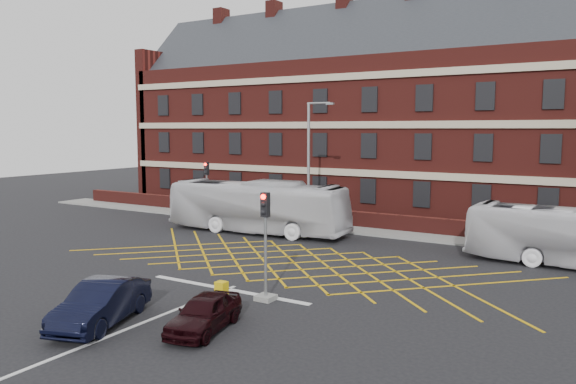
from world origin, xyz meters
The scene contains 15 objects.
ground centered at (0.00, 0.00, 0.00)m, with size 120.00×120.00×0.00m, color black.
victorian_building centered at (0.25, 22.00, 7.84)m, with size 51.00×12.17×20.40m.
boundary_wall centered at (0.00, 13.00, 0.55)m, with size 56.00×0.50×1.10m, color #4E1814.
far_pavement centered at (0.00, 12.00, 0.06)m, with size 60.00×3.00×0.12m, color slate.
box_junction_hatching centered at (0.00, 2.00, 0.01)m, with size 11.50×0.12×0.02m, color #CC990C.
stop_line centered at (0.00, -3.50, 0.01)m, with size 8.00×0.30×0.02m, color silver.
centre_line centered at (0.00, -10.00, 0.01)m, with size 0.15×14.00×0.02m, color silver.
bus_left centered at (-6.28, 7.87, 1.70)m, with size 2.86×12.20×3.40m, color silver.
car_navy centered at (-1.13, -9.11, 0.74)m, with size 1.57×4.52×1.49m, color black.
car_maroon centered at (2.31, -7.75, 0.61)m, with size 1.45×3.61×1.23m, color black.
traffic_light_near centered at (2.21, -3.90, 1.76)m, with size 0.70×0.70×4.27m.
traffic_light_far centered at (-12.43, 10.28, 1.76)m, with size 0.70×0.70×4.27m.
street_lamp centered at (-3.24, 9.35, 2.83)m, with size 2.25×1.00×8.36m.
direction_signs centered at (-13.60, 11.87, 1.38)m, with size 1.10×0.16×2.20m.
utility_cabinet centered at (1.23, -5.46, 0.49)m, with size 0.41×0.37×0.98m, color gold.
Camera 1 is at (14.12, -21.79, 6.72)m, focal length 35.00 mm.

